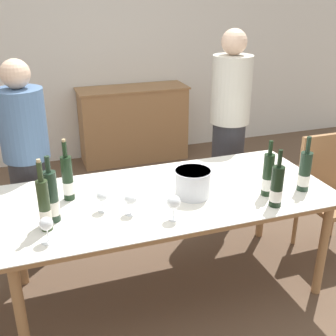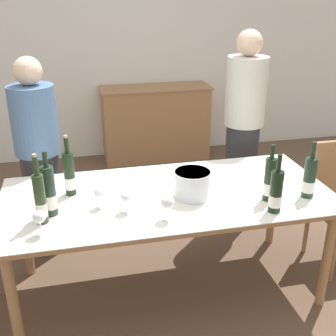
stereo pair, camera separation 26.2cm
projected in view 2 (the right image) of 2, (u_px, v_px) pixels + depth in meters
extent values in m
plane|color=brown|center=(168.00, 287.00, 2.99)|extent=(12.00, 12.00, 0.00)
cube|color=silver|center=(116.00, 39.00, 4.88)|extent=(8.00, 0.10, 2.80)
cube|color=#996B42|center=(156.00, 124.00, 5.09)|extent=(1.25, 0.44, 0.87)
cube|color=#996B42|center=(155.00, 88.00, 4.91)|extent=(1.29, 0.46, 0.02)
cylinder|color=#996B42|center=(14.00, 306.00, 2.31)|extent=(0.06, 0.06, 0.70)
cylinder|color=#996B42|center=(327.00, 260.00, 2.70)|extent=(0.06, 0.06, 0.70)
cylinder|color=#996B42|center=(25.00, 232.00, 3.00)|extent=(0.06, 0.06, 0.70)
cylinder|color=#996B42|center=(273.00, 204.00, 3.39)|extent=(0.06, 0.06, 0.70)
cube|color=#996B42|center=(168.00, 197.00, 2.70)|extent=(2.07, 0.93, 0.04)
cube|color=white|center=(168.00, 194.00, 2.69)|extent=(2.10, 0.96, 0.01)
cylinder|color=silver|center=(192.00, 184.00, 2.62)|extent=(0.22, 0.22, 0.17)
cylinder|color=silver|center=(193.00, 172.00, 2.59)|extent=(0.23, 0.23, 0.01)
cylinder|color=black|center=(269.00, 180.00, 2.57)|extent=(0.07, 0.07, 0.27)
cylinder|color=white|center=(268.00, 188.00, 2.59)|extent=(0.07, 0.07, 0.08)
cylinder|color=black|center=(272.00, 152.00, 2.49)|extent=(0.03, 0.03, 0.09)
cylinder|color=black|center=(69.00, 174.00, 2.64)|extent=(0.07, 0.07, 0.28)
cylinder|color=white|center=(70.00, 183.00, 2.66)|extent=(0.07, 0.07, 0.08)
cylinder|color=black|center=(66.00, 146.00, 2.56)|extent=(0.03, 0.03, 0.10)
cylinder|color=tan|center=(66.00, 137.00, 2.54)|extent=(0.02, 0.02, 0.02)
cylinder|color=#1E3323|center=(49.00, 191.00, 2.40)|extent=(0.08, 0.08, 0.30)
cylinder|color=white|center=(50.00, 201.00, 2.42)|extent=(0.08, 0.08, 0.08)
cylinder|color=#1E3323|center=(45.00, 159.00, 2.32)|extent=(0.03, 0.03, 0.09)
cylinder|color=#28381E|center=(40.00, 199.00, 2.31)|extent=(0.06, 0.06, 0.29)
cylinder|color=silver|center=(42.00, 210.00, 2.34)|extent=(0.06, 0.06, 0.08)
cylinder|color=#28381E|center=(36.00, 166.00, 2.23)|extent=(0.03, 0.03, 0.11)
cylinder|color=tan|center=(34.00, 155.00, 2.21)|extent=(0.02, 0.02, 0.02)
cylinder|color=#1E3323|center=(309.00, 178.00, 2.61)|extent=(0.08, 0.08, 0.26)
cylinder|color=white|center=(308.00, 186.00, 2.63)|extent=(0.08, 0.08, 0.07)
cylinder|color=#1E3323|center=(313.00, 150.00, 2.54)|extent=(0.03, 0.03, 0.11)
cylinder|color=black|center=(276.00, 192.00, 2.44)|extent=(0.07, 0.07, 0.26)
cylinder|color=white|center=(275.00, 200.00, 2.46)|extent=(0.08, 0.08, 0.07)
cylinder|color=black|center=(279.00, 163.00, 2.36)|extent=(0.03, 0.03, 0.11)
cylinder|color=white|center=(127.00, 211.00, 2.48)|extent=(0.07, 0.07, 0.00)
cylinder|color=white|center=(127.00, 206.00, 2.46)|extent=(0.01, 0.01, 0.07)
sphere|color=white|center=(126.00, 197.00, 2.44)|extent=(0.07, 0.07, 0.07)
cylinder|color=white|center=(41.00, 234.00, 2.25)|extent=(0.07, 0.07, 0.00)
cylinder|color=white|center=(41.00, 227.00, 2.23)|extent=(0.01, 0.01, 0.08)
sphere|color=white|center=(39.00, 217.00, 2.21)|extent=(0.07, 0.07, 0.07)
cylinder|color=white|center=(101.00, 207.00, 2.53)|extent=(0.06, 0.06, 0.00)
cylinder|color=white|center=(100.00, 202.00, 2.51)|extent=(0.01, 0.01, 0.07)
sphere|color=white|center=(100.00, 193.00, 2.49)|extent=(0.07, 0.07, 0.07)
cylinder|color=white|center=(167.00, 219.00, 2.39)|extent=(0.06, 0.06, 0.00)
cylinder|color=white|center=(167.00, 213.00, 2.38)|extent=(0.01, 0.01, 0.08)
sphere|color=white|center=(167.00, 202.00, 2.35)|extent=(0.08, 0.08, 0.08)
cylinder|color=#996B42|center=(334.00, 256.00, 2.98)|extent=(0.03, 0.03, 0.42)
cylinder|color=#996B42|center=(307.00, 229.00, 3.31)|extent=(0.03, 0.03, 0.42)
cylinder|color=#2D2D33|center=(45.00, 202.00, 3.29)|extent=(0.28, 0.28, 0.82)
cylinder|color=#4C6B93|center=(34.00, 120.00, 3.03)|extent=(0.33, 0.33, 0.50)
sphere|color=beige|center=(28.00, 71.00, 2.89)|extent=(0.20, 0.20, 0.20)
cylinder|color=#2D2D33|center=(240.00, 173.00, 3.71)|extent=(0.28, 0.28, 0.90)
cylinder|color=beige|center=(246.00, 91.00, 3.42)|extent=(0.33, 0.33, 0.56)
sphere|color=beige|center=(250.00, 43.00, 3.27)|extent=(0.21, 0.21, 0.21)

